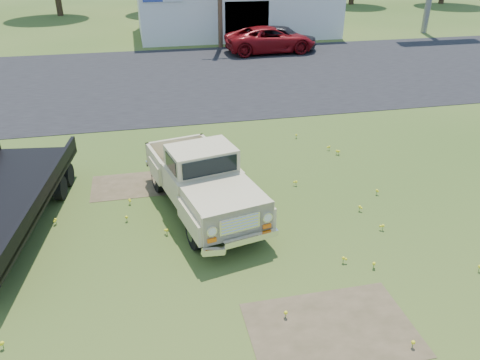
% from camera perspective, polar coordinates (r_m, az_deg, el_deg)
% --- Properties ---
extents(ground, '(140.00, 140.00, 0.00)m').
position_cam_1_polar(ground, '(10.92, -2.36, -8.02)').
color(ground, '#2F4E19').
rests_on(ground, ground).
extents(asphalt_lot, '(90.00, 14.00, 0.02)m').
position_cam_1_polar(asphalt_lot, '(24.66, -8.75, 12.14)').
color(asphalt_lot, black).
rests_on(asphalt_lot, ground).
extents(dirt_patch_a, '(3.00, 2.00, 0.01)m').
position_cam_1_polar(dirt_patch_a, '(9.07, 11.09, -17.45)').
color(dirt_patch_a, '#4B4128').
rests_on(dirt_patch_a, ground).
extents(dirt_patch_b, '(2.20, 1.60, 0.01)m').
position_cam_1_polar(dirt_patch_b, '(13.83, -13.17, -0.64)').
color(dirt_patch_b, '#4B4128').
rests_on(dirt_patch_b, ground).
extents(commercial_building, '(14.20, 8.20, 4.15)m').
position_cam_1_polar(commercial_building, '(36.80, -0.64, 20.71)').
color(commercial_building, silver).
rests_on(commercial_building, ground).
extents(vintage_pickup_truck, '(2.91, 5.20, 1.78)m').
position_cam_1_polar(vintage_pickup_truck, '(11.89, -4.62, 0.08)').
color(vintage_pickup_truck, '#C5B984').
rests_on(vintage_pickup_truck, ground).
extents(red_pickup, '(5.67, 2.75, 1.55)m').
position_cam_1_polar(red_pickup, '(30.27, 3.74, 16.69)').
color(red_pickup, maroon).
rests_on(red_pickup, ground).
extents(dark_sedan, '(4.80, 3.61, 1.52)m').
position_cam_1_polar(dark_sedan, '(31.12, 5.04, 16.91)').
color(dark_sedan, black).
rests_on(dark_sedan, ground).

